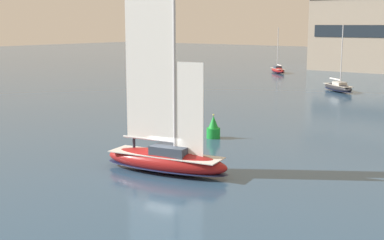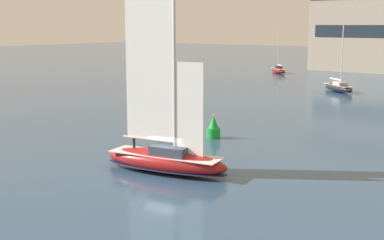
{
  "view_description": "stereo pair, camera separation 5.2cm",
  "coord_description": "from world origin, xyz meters",
  "views": [
    {
      "loc": [
        23.66,
        -27.39,
        10.21
      ],
      "look_at": [
        0.0,
        3.0,
        3.28
      ],
      "focal_mm": 50.0,
      "sensor_mm": 36.0,
      "label": 1
    },
    {
      "loc": [
        23.7,
        -27.36,
        10.21
      ],
      "look_at": [
        0.0,
        3.0,
        3.28
      ],
      "focal_mm": 50.0,
      "sensor_mm": 36.0,
      "label": 2
    }
  ],
  "objects": [
    {
      "name": "sailboat_main",
      "position": [
        0.01,
        0.0,
        1.04
      ],
      "size": [
        9.79,
        4.36,
        13.01
      ],
      "color": "maroon",
      "rests_on": "ground"
    },
    {
      "name": "ground_plane",
      "position": [
        0.0,
        0.0,
        0.0
      ],
      "size": [
        400.0,
        400.0,
        0.0
      ],
      "primitive_type": "plane",
      "color": "#2D4C6B"
    },
    {
      "name": "sailboat_moored_outer_mooring",
      "position": [
        -31.46,
        73.03,
        0.65
      ],
      "size": [
        6.27,
        6.19,
        9.48
      ],
      "color": "maroon",
      "rests_on": "ground"
    },
    {
      "name": "channel_buoy",
      "position": [
        -3.99,
        11.28,
        0.88
      ],
      "size": [
        1.23,
        1.23,
        2.22
      ],
      "color": "green",
      "rests_on": "ground"
    },
    {
      "name": "sailboat_moored_near_marina",
      "position": [
        -8.65,
        50.61,
        0.69
      ],
      "size": [
        7.08,
        6.12,
        10.12
      ],
      "color": "#232328",
      "rests_on": "ground"
    }
  ]
}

